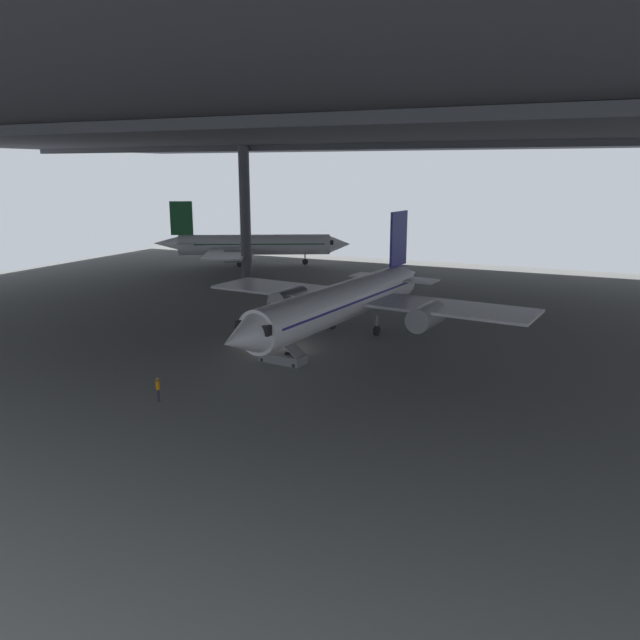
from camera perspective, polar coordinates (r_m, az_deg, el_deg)
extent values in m
plane|color=slate|center=(52.33, -4.10, -2.59)|extent=(110.00, 110.00, 0.00)
cylinder|color=#4C4F54|center=(86.45, -6.83, 9.67)|extent=(1.45, 1.45, 17.62)
cube|color=#38383D|center=(62.78, 1.87, 16.93)|extent=(121.00, 99.00, 1.20)
cube|color=#4C4F54|center=(41.06, -12.21, 17.04)|extent=(115.50, 0.50, 0.70)
cube|color=#4C4F54|center=(78.20, 6.71, 15.45)|extent=(115.50, 0.50, 0.70)
cylinder|color=white|center=(54.58, 1.97, 1.65)|extent=(6.11, 25.16, 3.35)
cone|color=white|center=(43.21, -7.06, -1.64)|extent=(3.71, 4.36, 3.28)
cube|color=black|center=(44.73, -5.41, -0.52)|extent=(3.09, 2.65, 0.74)
cone|color=white|center=(66.89, 7.80, 4.04)|extent=(3.42, 5.64, 2.84)
cube|color=navy|center=(64.42, 7.17, 7.36)|extent=(0.65, 3.65, 5.48)
cube|color=white|center=(63.22, 8.67, 3.61)|extent=(4.54, 3.20, 0.16)
cube|color=white|center=(65.10, 4.85, 4.00)|extent=(4.54, 3.20, 0.16)
cube|color=white|center=(54.85, 11.99, 1.06)|extent=(14.59, 7.61, 0.24)
cylinder|color=#9EA3A8|center=(53.86, 9.64, 0.30)|extent=(2.55, 4.55, 2.07)
cube|color=white|center=(62.48, -3.20, 2.85)|extent=(14.59, 7.61, 0.24)
cylinder|color=#9EA3A8|center=(60.19, -2.84, 1.87)|extent=(2.55, 4.55, 2.07)
cube|color=navy|center=(54.53, 1.97, 1.91)|extent=(5.97, 23.36, 0.16)
cylinder|color=#9EA3A8|center=(48.13, -2.89, -2.47)|extent=(0.20, 0.20, 1.15)
cylinder|color=black|center=(48.35, -2.88, -3.38)|extent=(0.40, 0.93, 0.90)
cylinder|color=#9EA3A8|center=(56.12, 5.19, -0.18)|extent=(0.20, 0.20, 1.15)
cylinder|color=black|center=(56.32, 5.17, -0.97)|extent=(0.40, 0.93, 0.90)
cylinder|color=#9EA3A8|center=(58.18, 1.16, 0.37)|extent=(0.20, 0.20, 1.15)
cylinder|color=black|center=(58.36, 1.15, -0.40)|extent=(0.40, 0.93, 0.90)
cube|color=slate|center=(48.50, -3.41, -3.46)|extent=(3.74, 1.89, 0.70)
cube|color=slate|center=(48.02, -3.44, -1.50)|extent=(3.47, 1.67, 2.83)
cube|color=slate|center=(48.61, -5.05, 0.32)|extent=(1.24, 1.41, 0.12)
cylinder|color=black|center=(48.02, -5.48, 0.76)|extent=(0.06, 0.06, 1.00)
cylinder|color=black|center=(48.97, -4.65, 1.03)|extent=(0.06, 0.06, 1.00)
cylinder|color=black|center=(48.83, -5.30, -3.62)|extent=(0.31, 0.15, 0.30)
cylinder|color=black|center=(49.91, -4.35, -3.22)|extent=(0.31, 0.15, 0.30)
cylinder|color=black|center=(47.22, -2.40, -4.18)|extent=(0.31, 0.15, 0.30)
cylinder|color=black|center=(48.34, -1.49, -3.75)|extent=(0.31, 0.15, 0.30)
cylinder|color=#232838|center=(41.71, -14.49, -6.68)|extent=(0.14, 0.14, 0.81)
cylinder|color=#232838|center=(41.88, -14.52, -6.59)|extent=(0.14, 0.14, 0.81)
cube|color=orange|center=(41.57, -14.56, -5.74)|extent=(0.41, 0.41, 0.58)
cylinder|color=orange|center=(41.34, -14.53, -5.80)|extent=(0.09, 0.09, 0.55)
cylinder|color=orange|center=(41.77, -14.60, -5.60)|extent=(0.09, 0.09, 0.55)
sphere|color=#8C6647|center=(41.44, -14.59, -5.20)|extent=(0.22, 0.22, 0.22)
cylinder|color=#232838|center=(51.21, -4.56, -2.50)|extent=(0.14, 0.14, 0.80)
cylinder|color=#232838|center=(51.09, -4.71, -2.54)|extent=(0.14, 0.14, 0.80)
cube|color=orange|center=(50.97, -4.65, -1.79)|extent=(0.31, 0.41, 0.56)
cylinder|color=orange|center=(51.12, -4.47, -1.70)|extent=(0.09, 0.09, 0.54)
cylinder|color=orange|center=(50.81, -4.84, -1.81)|extent=(0.09, 0.09, 0.54)
sphere|color=#8C6647|center=(50.86, -4.66, -1.35)|extent=(0.22, 0.22, 0.22)
cylinder|color=white|center=(98.15, -5.96, 6.83)|extent=(22.03, 13.49, 3.11)
cone|color=white|center=(98.34, 1.69, 6.91)|extent=(4.72, 4.43, 3.05)
cube|color=black|center=(98.16, 0.53, 7.13)|extent=(3.16, 3.36, 0.69)
cone|color=white|center=(99.63, -13.51, 6.81)|extent=(5.64, 4.65, 2.65)
cube|color=#19592D|center=(98.94, -12.50, 9.03)|extent=(3.12, 1.78, 5.10)
cube|color=white|center=(101.28, -11.72, 7.10)|extent=(4.09, 4.69, 0.16)
cube|color=white|center=(97.00, -12.10, 6.81)|extent=(4.09, 4.69, 0.16)
cube|color=white|center=(106.43, -7.78, 7.13)|extent=(11.04, 14.17, 0.24)
cylinder|color=#9EA3A8|center=(104.82, -6.91, 6.76)|extent=(4.48, 3.58, 1.93)
cube|color=white|center=(90.47, -8.60, 5.99)|extent=(11.04, 14.17, 0.24)
cylinder|color=#9EA3A8|center=(91.94, -7.44, 5.80)|extent=(4.48, 3.58, 1.93)
cube|color=#19592D|center=(98.12, -5.96, 6.97)|extent=(20.55, 12.76, 0.16)
cylinder|color=#9EA3A8|center=(98.29, -1.37, 5.79)|extent=(0.20, 0.20, 1.15)
cylinder|color=black|center=(98.41, -1.37, 5.33)|extent=(0.94, 0.68, 0.90)
cylinder|color=#9EA3A8|center=(100.66, -7.17, 5.87)|extent=(0.20, 0.20, 1.15)
cylinder|color=black|center=(100.77, -7.15, 5.42)|extent=(0.94, 0.68, 0.90)
cylinder|color=#9EA3A8|center=(96.39, -7.35, 5.53)|extent=(0.20, 0.20, 1.15)
cylinder|color=black|center=(96.51, -7.33, 5.06)|extent=(0.94, 0.68, 0.90)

